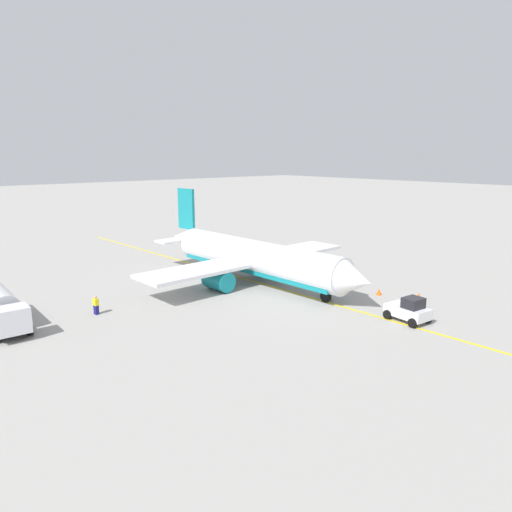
{
  "coord_description": "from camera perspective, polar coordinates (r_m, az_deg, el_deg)",
  "views": [
    {
      "loc": [
        38.48,
        -33.43,
        13.99
      ],
      "look_at": [
        0.0,
        0.0,
        3.0
      ],
      "focal_mm": 33.07,
      "sensor_mm": 36.0,
      "label": 1
    }
  ],
  "objects": [
    {
      "name": "taxi_line_marking",
      "position": [
        52.86,
        0.0,
        -3.17
      ],
      "size": [
        80.56,
        3.04,
        0.01
      ],
      "primitive_type": "cube",
      "rotation": [
        0.0,
        0.0,
        0.03
      ],
      "color": "yellow",
      "rests_on": "ground"
    },
    {
      "name": "airplane",
      "position": [
        52.56,
        -0.36,
        -0.25
      ],
      "size": [
        31.18,
        27.13,
        9.73
      ],
      "color": "white",
      "rests_on": "ground"
    },
    {
      "name": "refueling_worker",
      "position": [
        44.58,
        -18.79,
        -5.69
      ],
      "size": [
        0.55,
        0.4,
        1.71
      ],
      "color": "navy",
      "rests_on": "ground"
    },
    {
      "name": "safety_cone_wingtip",
      "position": [
        49.68,
        14.64,
        -4.2
      ],
      "size": [
        0.59,
        0.59,
        0.65
      ],
      "primitive_type": "cone",
      "color": "#F2590F",
      "rests_on": "ground"
    },
    {
      "name": "ground_plane",
      "position": [
        52.86,
        0.0,
        -3.18
      ],
      "size": [
        400.0,
        400.0,
        0.0
      ],
      "primitive_type": "plane",
      "color": "#9E9B96"
    },
    {
      "name": "pushback_tug",
      "position": [
        42.51,
        18.0,
        -6.23
      ],
      "size": [
        3.79,
        2.65,
        2.2
      ],
      "color": "silver",
      "rests_on": "ground"
    },
    {
      "name": "safety_cone_nose",
      "position": [
        49.3,
        19.08,
        -4.6
      ],
      "size": [
        0.61,
        0.61,
        0.68
      ],
      "primitive_type": "cone",
      "color": "#F2590F",
      "rests_on": "ground"
    },
    {
      "name": "fuel_tanker",
      "position": [
        44.31,
        -28.44,
        -5.43
      ],
      "size": [
        9.9,
        3.11,
        3.15
      ],
      "color": "#2D2D33",
      "rests_on": "ground"
    }
  ]
}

